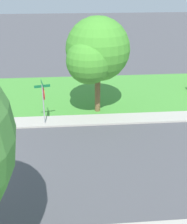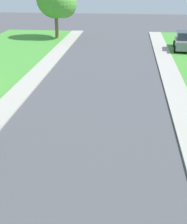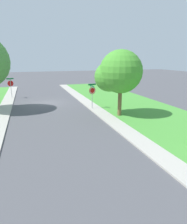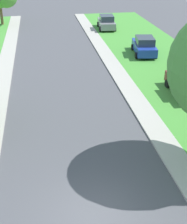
# 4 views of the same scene
# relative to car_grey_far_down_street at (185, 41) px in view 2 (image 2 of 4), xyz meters

# --- Properties ---
(car_grey_far_down_street) EXTENTS (2.31, 4.44, 1.76)m
(car_grey_far_down_street) POSITION_rel_car_grey_far_down_street_xyz_m (0.00, 0.00, 0.00)
(car_grey_far_down_street) COLOR gray
(car_grey_far_down_street) RESTS_ON ground
(tree_across_right) EXTENTS (4.36, 4.06, 6.21)m
(tree_across_right) POSITION_rel_car_grey_far_down_street_xyz_m (-12.82, 4.54, 3.17)
(tree_across_right) COLOR brown
(tree_across_right) RESTS_ON ground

